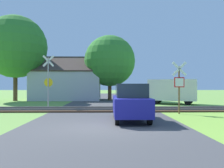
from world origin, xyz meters
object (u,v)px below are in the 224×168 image
object	(u,v)px
house	(67,84)
parked_car	(131,102)
stop_sign_near	(179,84)
crossing_sign_far	(48,79)
mail_truck	(171,90)
tree_left	(15,47)
tree_center	(110,61)

from	to	relation	value
house	parked_car	bearing A→B (deg)	-71.62
stop_sign_near	crossing_sign_far	distance (m)	9.37
stop_sign_near	house	size ratio (longest dim) A/B	0.38
stop_sign_near	mail_truck	bearing A→B (deg)	-99.00
crossing_sign_far	mail_truck	bearing A→B (deg)	26.19
crossing_sign_far	house	distance (m)	10.94
stop_sign_near	tree_left	world-z (taller)	tree_left
tree_center	mail_truck	bearing A→B (deg)	-46.74
stop_sign_near	mail_truck	distance (m)	8.05
mail_truck	parked_car	distance (m)	11.61
stop_sign_near	parked_car	size ratio (longest dim) A/B	0.78
crossing_sign_far	stop_sign_near	bearing A→B (deg)	-19.46
stop_sign_near	parked_car	world-z (taller)	stop_sign_near
crossing_sign_far	parked_car	world-z (taller)	crossing_sign_far
tree_center	mail_truck	xyz separation A→B (m)	(5.49, -5.84, -3.26)
crossing_sign_far	parked_car	bearing A→B (deg)	-45.95
tree_left	mail_truck	bearing A→B (deg)	-16.99
tree_left	tree_center	bearing A→B (deg)	5.51
crossing_sign_far	mail_truck	xyz separation A→B (m)	(10.13, 4.23, -0.94)
crossing_sign_far	tree_center	world-z (taller)	tree_center
crossing_sign_far	parked_car	size ratio (longest dim) A/B	0.98
tree_left	tree_center	distance (m)	10.49
crossing_sign_far	tree_left	size ratio (longest dim) A/B	0.42
stop_sign_near	tree_center	bearing A→B (deg)	-71.98
tree_left	parked_car	size ratio (longest dim) A/B	2.34
house	tree_center	distance (m)	5.74
stop_sign_near	tree_center	xyz separation A→B (m)	(-3.98, 13.73, 2.73)
stop_sign_near	tree_center	size ratio (longest dim) A/B	0.42
tree_left	parked_car	world-z (taller)	tree_left
parked_car	crossing_sign_far	bearing A→B (deg)	130.88
stop_sign_near	crossing_sign_far	size ratio (longest dim) A/B	0.79
crossing_sign_far	house	bearing A→B (deg)	95.42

